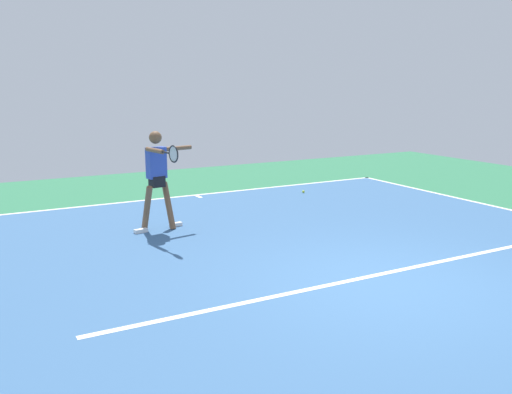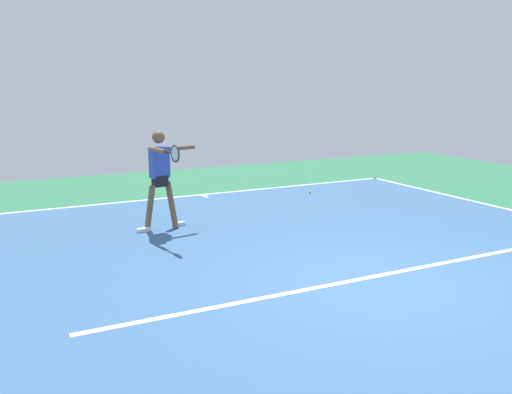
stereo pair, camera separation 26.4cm
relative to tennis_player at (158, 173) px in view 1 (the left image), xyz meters
The scene contains 7 objects.
ground_plane 4.64m from the tennis_player, 113.51° to the left, with size 21.86×21.86×0.00m, color #2D754C.
court_surface 4.64m from the tennis_player, 113.51° to the left, with size 10.68×13.75×0.00m, color #38608E.
court_line_baseline_near 3.40m from the tennis_player, 123.92° to the right, with size 10.68×0.10×0.01m, color white.
court_line_service 4.33m from the tennis_player, 115.39° to the left, with size 8.01×0.10×0.01m, color white.
court_line_centre_mark 3.24m from the tennis_player, 126.00° to the right, with size 0.10×0.30×0.01m, color white.
tennis_player is the anchor object (origin of this frame).
tennis_ball_by_baseline 4.67m from the tennis_player, 158.58° to the right, with size 0.07×0.07×0.07m, color #C6E53D.
Camera 1 is at (4.89, 5.24, 2.62)m, focal length 38.37 mm.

